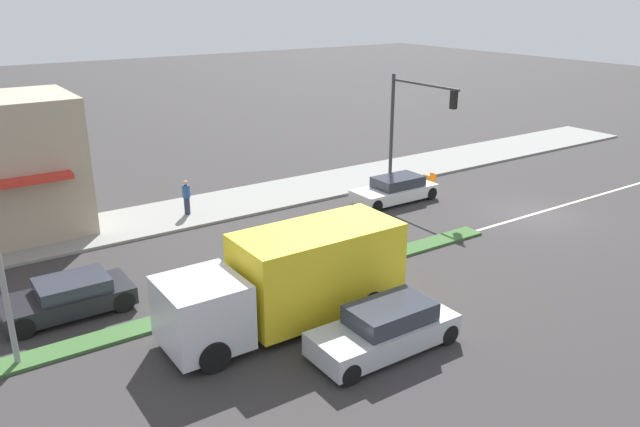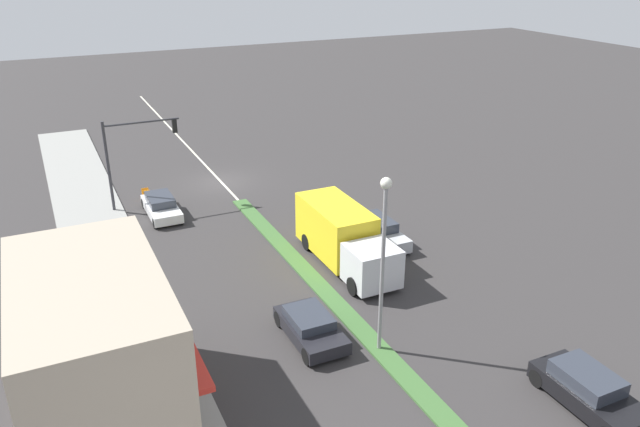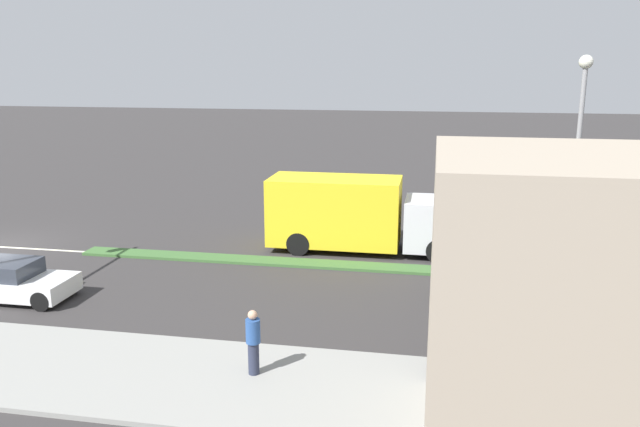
{
  "view_description": "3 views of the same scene",
  "coord_description": "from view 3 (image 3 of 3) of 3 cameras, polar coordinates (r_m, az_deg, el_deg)",
  "views": [
    {
      "loc": [
        -16.7,
        23.2,
        9.58
      ],
      "look_at": [
        1.66,
        10.74,
        1.68
      ],
      "focal_mm": 35.0,
      "sensor_mm": 36.0,
      "label": 1
    },
    {
      "loc": [
        11.24,
        39.94,
        15.14
      ],
      "look_at": [
        -1.46,
        13.11,
        2.41
      ],
      "focal_mm": 35.0,
      "sensor_mm": 36.0,
      "label": 2
    },
    {
      "loc": [
        21.41,
        17.21,
        7.15
      ],
      "look_at": [
        -0.39,
        13.19,
        1.86
      ],
      "focal_mm": 35.0,
      "sensor_mm": 36.0,
      "label": 3
    }
  ],
  "objects": [
    {
      "name": "sidewalk_right",
      "position": [
        14.35,
        14.84,
        -16.68
      ],
      "size": [
        4.0,
        73.0,
        0.12
      ],
      "primitive_type": "cube",
      "color": "gray",
      "rests_on": "ground"
    },
    {
      "name": "pedestrian",
      "position": [
        14.78,
        -6.13,
        -11.5
      ],
      "size": [
        0.34,
        0.34,
        1.57
      ],
      "color": "#282D42",
      "rests_on": "sidewalk_right"
    },
    {
      "name": "sedan_dark",
      "position": [
        20.48,
        17.49,
        -5.96
      ],
      "size": [
        1.87,
        3.87,
        1.15
      ],
      "color": "black",
      "rests_on": "ground"
    },
    {
      "name": "van_white",
      "position": [
        22.01,
        -26.93,
        -5.46
      ],
      "size": [
        1.73,
        4.23,
        1.22
      ],
      "color": "silver",
      "rests_on": "ground"
    },
    {
      "name": "sedan_silver",
      "position": [
        27.52,
        1.44,
        -0.24
      ],
      "size": [
        1.78,
        4.33,
        1.38
      ],
      "color": "#B7BABF",
      "rests_on": "ground"
    },
    {
      "name": "delivery_truck",
      "position": [
        24.45,
        3.45,
        -0.05
      ],
      "size": [
        2.44,
        7.5,
        2.87
      ],
      "color": "silver",
      "rests_on": "ground"
    },
    {
      "name": "street_lamp",
      "position": [
        22.03,
        22.57,
        6.21
      ],
      "size": [
        0.44,
        0.44,
        7.37
      ],
      "color": "gray",
      "rests_on": "median_strip"
    },
    {
      "name": "ground_plane",
      "position": [
        22.59,
        11.96,
        -5.34
      ],
      "size": [
        160.0,
        160.0,
        0.0
      ],
      "primitive_type": "plane",
      "color": "#333030"
    }
  ]
}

